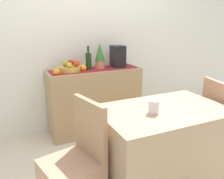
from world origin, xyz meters
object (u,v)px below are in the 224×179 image
Objects in this scene: dining_table at (161,148)px; chair_by_corner at (224,139)px; wine_bottle at (88,61)px; coffee_cup at (154,107)px; fruit_bowl at (70,69)px; potted_plant at (100,56)px; coffee_maker at (118,56)px; sideboard_console at (95,101)px.

chair_by_corner reaches higher than dining_table.
wine_bottle is 0.33× the size of chair_by_corner.
coffee_cup is (-0.13, -0.04, 0.42)m from dining_table.
fruit_bowl is 0.29× the size of chair_by_corner.
fruit_bowl is 0.79× the size of potted_plant.
dining_table is at bearing -87.68° from potted_plant.
fruit_bowl reaches higher than coffee_cup.
fruit_bowl is 0.67m from coffee_maker.
potted_plant is at bearing 92.32° from dining_table.
dining_table is at bearing 15.99° from coffee_cup.
coffee_cup is (-0.34, -1.34, -0.20)m from coffee_maker.
wine_bottle is at bearing 180.00° from potted_plant.
sideboard_console is 1.10× the size of dining_table.
potted_plant is (0.08, -0.00, 0.60)m from sideboard_console.
coffee_cup is at bearing -177.48° from chair_by_corner.
coffee_maker is 0.32× the size of chair_by_corner.
chair_by_corner is at bearing 0.24° from dining_table.
potted_plant is at bearing -0.00° from sideboard_console.
chair_by_corner is at bearing -64.83° from coffee_maker.
fruit_bowl is 0.91× the size of coffee_maker.
potted_plant reaches higher than coffee_maker.
dining_table is (0.45, -1.30, -0.51)m from fruit_bowl.
sideboard_console is 0.60m from potted_plant.
potted_plant is at bearing 123.75° from chair_by_corner.
wine_bottle is 1.44m from dining_table.
sideboard_console is at bearing 90.01° from coffee_cup.
coffee_maker is at bearing 81.06° from dining_table.
potted_plant is (0.16, -0.00, 0.06)m from wine_bottle.
coffee_maker is (0.41, 0.00, 0.03)m from wine_bottle.
wine_bottle reaches higher than chair_by_corner.
coffee_cup is 0.12× the size of chair_by_corner.
sideboard_console is at bearing 95.89° from dining_table.
coffee_maker reaches higher than fruit_bowl.
chair_by_corner is (1.26, -1.29, -0.62)m from fruit_bowl.
sideboard_console is 1.30m from dining_table.
chair_by_corner is (0.61, -1.29, -0.73)m from coffee_maker.
chair_by_corner is (1.02, -1.29, -0.70)m from wine_bottle.
fruit_bowl is 2.43× the size of coffee_cup.
wine_bottle is 0.17m from potted_plant.
coffee_maker is (0.66, 0.00, 0.11)m from fruit_bowl.
wine_bottle reaches higher than sideboard_console.
chair_by_corner is (0.95, -1.29, -0.16)m from sideboard_console.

